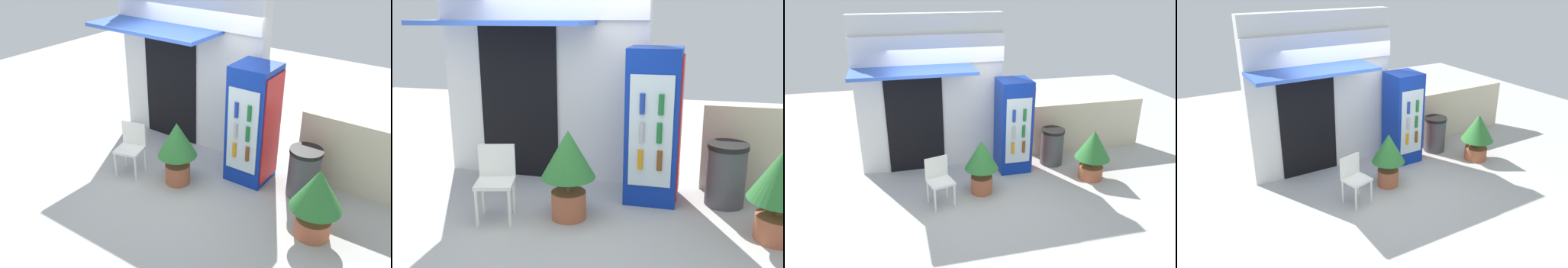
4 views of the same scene
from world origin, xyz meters
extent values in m
plane|color=#B2B2AD|center=(0.00, 0.00, 0.00)|extent=(16.00, 16.00, 0.00)
cube|color=silver|center=(-0.48, 1.40, 1.56)|extent=(2.91, 0.26, 3.12)
cube|color=blue|center=(-0.82, 0.82, 2.17)|extent=(2.23, 0.90, 0.06)
cube|color=black|center=(-0.82, 1.25, 1.06)|extent=(1.12, 0.03, 2.12)
cube|color=#0C2D9E|center=(1.10, 0.85, 0.95)|extent=(0.63, 0.63, 1.90)
cube|color=silver|center=(1.10, 0.52, 0.95)|extent=(0.50, 0.02, 1.33)
cube|color=red|center=(1.43, 0.85, 0.95)|extent=(0.02, 0.57, 1.71)
cylinder|color=orange|center=(0.99, 0.51, 0.62)|extent=(0.06, 0.06, 0.24)
cylinder|color=brown|center=(1.22, 0.51, 0.62)|extent=(0.06, 0.06, 0.24)
cylinder|color=#B2B2B7|center=(1.00, 0.51, 0.95)|extent=(0.06, 0.06, 0.24)
cylinder|color=#196B2D|center=(1.20, 0.51, 0.95)|extent=(0.06, 0.06, 0.24)
cylinder|color=#1938A5|center=(1.00, 0.51, 1.29)|extent=(0.06, 0.06, 0.24)
cylinder|color=#196B2D|center=(1.21, 0.51, 1.29)|extent=(0.06, 0.06, 0.24)
cylinder|color=white|center=(-0.68, -0.41, 0.21)|extent=(0.04, 0.04, 0.43)
cylinder|color=white|center=(-0.33, -0.32, 0.21)|extent=(0.04, 0.04, 0.43)
cylinder|color=white|center=(-0.76, -0.08, 0.21)|extent=(0.04, 0.04, 0.43)
cylinder|color=white|center=(-0.41, 0.01, 0.21)|extent=(0.04, 0.04, 0.43)
cube|color=white|center=(-0.54, -0.20, 0.45)|extent=(0.50, 0.49, 0.04)
cube|color=white|center=(-0.59, -0.02, 0.65)|extent=(0.41, 0.14, 0.38)
cylinder|color=#AD5B3D|center=(0.24, 0.04, 0.16)|extent=(0.40, 0.40, 0.32)
cylinder|color=brown|center=(0.24, 0.04, 0.41)|extent=(0.05, 0.05, 0.18)
cone|color=#2D7533|center=(0.24, 0.04, 0.77)|extent=(0.62, 0.62, 0.54)
cylinder|color=#AD5B3D|center=(2.49, 0.05, 0.13)|extent=(0.47, 0.47, 0.27)
cylinder|color=brown|center=(2.49, 0.05, 0.36)|extent=(0.05, 0.05, 0.18)
cylinder|color=#47474C|center=(2.00, 0.87, 0.36)|extent=(0.47, 0.47, 0.72)
cylinder|color=black|center=(2.00, 0.87, 0.75)|extent=(0.50, 0.50, 0.06)
camera|label=1|loc=(3.84, -4.55, 3.84)|focal=39.60mm
camera|label=2|loc=(1.58, -4.47, 2.25)|focal=40.71mm
camera|label=3|loc=(-1.23, -5.89, 3.66)|focal=34.49mm
camera|label=4|loc=(-3.31, -5.51, 3.78)|focal=36.29mm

